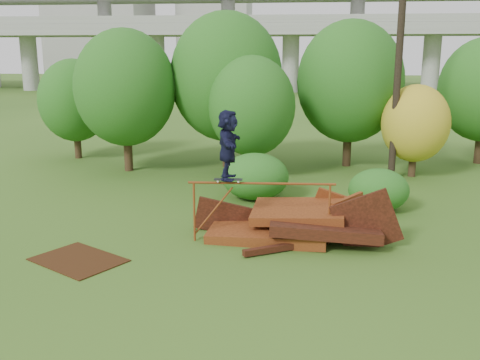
# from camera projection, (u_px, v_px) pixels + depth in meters

# --- Properties ---
(ground) EXTENTS (240.00, 240.00, 0.00)m
(ground) POSITION_uv_depth(u_px,v_px,m) (264.00, 262.00, 13.16)
(ground) COLOR #2D5116
(ground) RESTS_ON ground
(scrap_pile) EXTENTS (5.82, 2.93, 1.93)m
(scrap_pile) POSITION_uv_depth(u_px,v_px,m) (295.00, 225.00, 14.82)
(scrap_pile) COLOR #441E0C
(scrap_pile) RESTS_ON ground
(grind_rail) EXTENTS (3.94, 0.23, 1.68)m
(grind_rail) POSITION_uv_depth(u_px,v_px,m) (261.00, 196.00, 14.29)
(grind_rail) COLOR brown
(grind_rail) RESTS_ON ground
(skateboard) EXTENTS (0.77, 0.24, 0.08)m
(skateboard) POSITION_uv_depth(u_px,v_px,m) (228.00, 179.00, 14.24)
(skateboard) COLOR black
(skateboard) RESTS_ON grind_rail
(skater) EXTENTS (0.60, 1.73, 1.84)m
(skater) POSITION_uv_depth(u_px,v_px,m) (228.00, 145.00, 14.03)
(skater) COLOR #141532
(skater) RESTS_ON skateboard
(flat_plate) EXTENTS (2.64, 2.44, 0.03)m
(flat_plate) POSITION_uv_depth(u_px,v_px,m) (78.00, 260.00, 13.28)
(flat_plate) COLOR #331B0B
(flat_plate) RESTS_ON ground
(tree_0) EXTENTS (4.31, 4.31, 6.08)m
(tree_0) POSITION_uv_depth(u_px,v_px,m) (125.00, 88.00, 22.68)
(tree_0) COLOR black
(tree_0) RESTS_ON ground
(tree_1) EXTENTS (4.92, 4.92, 6.84)m
(tree_1) POSITION_uv_depth(u_px,v_px,m) (226.00, 77.00, 23.46)
(tree_1) COLOR black
(tree_1) RESTS_ON ground
(tree_2) EXTENTS (3.53, 3.53, 4.97)m
(tree_2) POSITION_uv_depth(u_px,v_px,m) (252.00, 106.00, 21.61)
(tree_2) COLOR black
(tree_2) RESTS_ON ground
(tree_3) EXTENTS (4.69, 4.69, 6.50)m
(tree_3) POSITION_uv_depth(u_px,v_px,m) (350.00, 82.00, 23.63)
(tree_3) COLOR black
(tree_3) RESTS_ON ground
(tree_4) EXTENTS (2.77, 2.77, 3.82)m
(tree_4) POSITION_uv_depth(u_px,v_px,m) (415.00, 124.00, 21.88)
(tree_4) COLOR black
(tree_4) RESTS_ON ground
(tree_6) EXTENTS (3.43, 3.43, 4.80)m
(tree_6) POSITION_uv_depth(u_px,v_px,m) (75.00, 100.00, 25.67)
(tree_6) COLOR black
(tree_6) RESTS_ON ground
(shrub_left) EXTENTS (2.37, 2.18, 1.64)m
(shrub_left) POSITION_uv_depth(u_px,v_px,m) (255.00, 176.00, 18.73)
(shrub_left) COLOR #235717
(shrub_left) RESTS_ON ground
(shrub_right) EXTENTS (1.96, 1.80, 1.39)m
(shrub_right) POSITION_uv_depth(u_px,v_px,m) (379.00, 190.00, 17.38)
(shrub_right) COLOR #235717
(shrub_right) RESTS_ON ground
(utility_pole) EXTENTS (1.40, 0.28, 9.25)m
(utility_pole) POSITION_uv_depth(u_px,v_px,m) (399.00, 62.00, 20.83)
(utility_pole) COLOR black
(utility_pole) RESTS_ON ground
(freeway_overpass) EXTENTS (160.00, 15.00, 13.70)m
(freeway_overpass) POSITION_uv_depth(u_px,v_px,m) (292.00, 13.00, 71.68)
(freeway_overpass) COLOR gray
(freeway_overpass) RESTS_ON ground
(building_right) EXTENTS (14.00, 14.00, 28.00)m
(building_right) POSITION_uv_depth(u_px,v_px,m) (216.00, 9.00, 110.24)
(building_right) COLOR #9E9E99
(building_right) RESTS_ON ground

